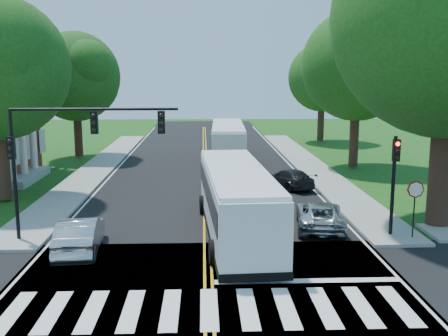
{
  "coord_description": "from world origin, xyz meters",
  "views": [
    {
      "loc": [
        -0.15,
        -15.73,
        7.18
      ],
      "look_at": [
        0.92,
        10.98,
        2.4
      ],
      "focal_mm": 42.0,
      "sensor_mm": 36.0,
      "label": 1
    }
  ],
  "objects_px": {
    "signal_nw": "(68,142)",
    "bus_lead": "(236,200)",
    "hatchback": "(80,235)",
    "signal_ne": "(394,172)",
    "bus_follow": "(228,142)",
    "suv": "(320,215)",
    "dark_sedan": "(290,178)"
  },
  "relations": [
    {
      "from": "bus_lead",
      "to": "dark_sedan",
      "type": "height_order",
      "value": "bus_lead"
    },
    {
      "from": "signal_ne",
      "to": "hatchback",
      "type": "xyz_separation_m",
      "value": [
        -13.39,
        -1.48,
        -2.22
      ]
    },
    {
      "from": "bus_follow",
      "to": "suv",
      "type": "height_order",
      "value": "bus_follow"
    },
    {
      "from": "signal_ne",
      "to": "hatchback",
      "type": "relative_size",
      "value": 0.99
    },
    {
      "from": "signal_ne",
      "to": "hatchback",
      "type": "distance_m",
      "value": 13.66
    },
    {
      "from": "signal_nw",
      "to": "suv",
      "type": "xyz_separation_m",
      "value": [
        11.19,
        1.55,
        -3.73
      ]
    },
    {
      "from": "bus_lead",
      "to": "bus_follow",
      "type": "height_order",
      "value": "bus_follow"
    },
    {
      "from": "signal_nw",
      "to": "hatchback",
      "type": "relative_size",
      "value": 1.61
    },
    {
      "from": "signal_nw",
      "to": "signal_ne",
      "type": "distance_m",
      "value": 14.13
    },
    {
      "from": "signal_ne",
      "to": "hatchback",
      "type": "height_order",
      "value": "signal_ne"
    },
    {
      "from": "suv",
      "to": "bus_follow",
      "type": "bearing_deg",
      "value": -71.42
    },
    {
      "from": "signal_nw",
      "to": "suv",
      "type": "bearing_deg",
      "value": 7.87
    },
    {
      "from": "bus_lead",
      "to": "hatchback",
      "type": "xyz_separation_m",
      "value": [
        -6.5,
        -2.12,
        -0.89
      ]
    },
    {
      "from": "bus_follow",
      "to": "hatchback",
      "type": "xyz_separation_m",
      "value": [
        -7.11,
        -22.65,
        -0.91
      ]
    },
    {
      "from": "dark_sedan",
      "to": "suv",
      "type": "bearing_deg",
      "value": 68.42
    },
    {
      "from": "signal_ne",
      "to": "dark_sedan",
      "type": "height_order",
      "value": "signal_ne"
    },
    {
      "from": "dark_sedan",
      "to": "signal_ne",
      "type": "bearing_deg",
      "value": 83.68
    },
    {
      "from": "bus_follow",
      "to": "suv",
      "type": "bearing_deg",
      "value": 101.76
    },
    {
      "from": "signal_nw",
      "to": "hatchback",
      "type": "xyz_separation_m",
      "value": [
        0.66,
        -1.47,
        -3.63
      ]
    },
    {
      "from": "signal_nw",
      "to": "bus_lead",
      "type": "height_order",
      "value": "signal_nw"
    },
    {
      "from": "signal_nw",
      "to": "bus_follow",
      "type": "bearing_deg",
      "value": 69.86
    },
    {
      "from": "bus_follow",
      "to": "signal_ne",
      "type": "bearing_deg",
      "value": 108.43
    },
    {
      "from": "suv",
      "to": "dark_sedan",
      "type": "bearing_deg",
      "value": -81.63
    },
    {
      "from": "bus_follow",
      "to": "dark_sedan",
      "type": "relative_size",
      "value": 2.91
    },
    {
      "from": "hatchback",
      "to": "dark_sedan",
      "type": "distance_m",
      "value": 16.03
    },
    {
      "from": "signal_ne",
      "to": "bus_lead",
      "type": "relative_size",
      "value": 0.37
    },
    {
      "from": "bus_lead",
      "to": "dark_sedan",
      "type": "relative_size",
      "value": 2.89
    },
    {
      "from": "bus_lead",
      "to": "suv",
      "type": "distance_m",
      "value": 4.24
    },
    {
      "from": "bus_follow",
      "to": "signal_nw",
      "type": "bearing_deg",
      "value": 71.76
    },
    {
      "from": "signal_nw",
      "to": "signal_ne",
      "type": "height_order",
      "value": "signal_nw"
    },
    {
      "from": "signal_nw",
      "to": "hatchback",
      "type": "height_order",
      "value": "signal_nw"
    },
    {
      "from": "bus_lead",
      "to": "dark_sedan",
      "type": "distance_m",
      "value": 10.78
    }
  ]
}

